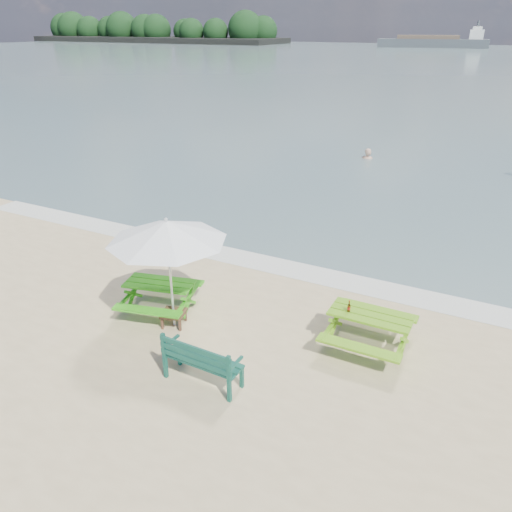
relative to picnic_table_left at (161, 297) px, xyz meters
The scene contains 10 objects.
sea 83.56m from the picnic_table_left, 88.70° to the left, with size 300.00×300.00×0.00m, color slate.
foam_strip 3.68m from the picnic_table_left, 58.89° to the left, with size 22.00×0.90×0.01m, color silver.
island_headland 175.75m from the picnic_table_left, 127.97° to the left, with size 90.00×22.00×7.60m.
picnic_table_left is the anchor object (origin of this frame).
picnic_table_right 4.41m from the picnic_table_left, ahead, with size 1.53×1.71×0.73m.
park_bench 2.63m from the picnic_table_left, 36.86° to the right, with size 1.42×0.51×0.87m.
side_table 0.69m from the picnic_table_left, 30.08° to the right, with size 0.59×0.59×0.30m.
patio_umbrella 1.88m from the picnic_table_left, 30.08° to the right, with size 2.93×2.93×2.31m.
beer_bottle 4.02m from the picnic_table_left, ahead, with size 0.06×0.06×0.23m.
swimmer 15.33m from the picnic_table_left, 89.39° to the left, with size 0.71×0.53×1.79m.
Camera 1 is at (4.23, -5.87, 5.67)m, focal length 35.00 mm.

